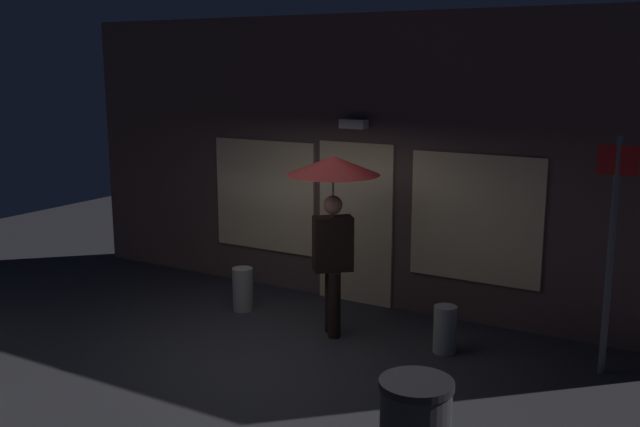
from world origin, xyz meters
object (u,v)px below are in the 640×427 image
person_with_umbrella (333,195)px  sidewalk_bollard_2 (243,289)px  sidewalk_bollard (445,329)px  street_sign_post (612,242)px

person_with_umbrella → sidewalk_bollard_2: size_ratio=3.76×
person_with_umbrella → sidewalk_bollard: size_ratio=3.99×
street_sign_post → sidewalk_bollard: size_ratio=4.63×
person_with_umbrella → sidewalk_bollard_2: person_with_umbrella is taller
street_sign_post → sidewalk_bollard: street_sign_post is taller
street_sign_post → sidewalk_bollard_2: street_sign_post is taller
street_sign_post → sidewalk_bollard_2: size_ratio=4.36×
sidewalk_bollard_2 → sidewalk_bollard: bearing=-0.1°
person_with_umbrella → sidewalk_bollard: 2.00m
sidewalk_bollard_2 → street_sign_post: bearing=3.8°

